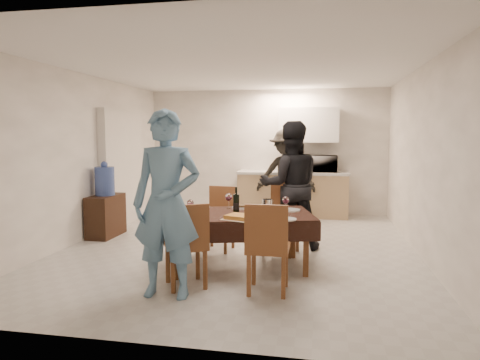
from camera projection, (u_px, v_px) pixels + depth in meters
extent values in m
cube|color=#B8B8B3|center=(239.00, 248.00, 6.28)|extent=(5.00, 6.00, 0.02)
cube|color=white|center=(239.00, 67.00, 6.01)|extent=(5.00, 6.00, 0.02)
cube|color=white|center=(266.00, 152.00, 9.08)|extent=(5.00, 0.02, 2.60)
cube|color=white|center=(165.00, 182.00, 3.21)|extent=(5.00, 0.02, 2.60)
cube|color=white|center=(81.00, 158.00, 6.61)|extent=(0.02, 6.00, 2.60)
cube|color=white|center=(424.00, 161.00, 5.69)|extent=(0.02, 6.00, 2.60)
cube|color=beige|center=(121.00, 168.00, 7.79)|extent=(0.15, 1.40, 2.10)
cube|color=tan|center=(293.00, 195.00, 8.75)|extent=(2.20, 0.60, 0.86)
cube|color=beige|center=(293.00, 173.00, 8.70)|extent=(2.24, 0.64, 0.05)
cube|color=white|center=(309.00, 125.00, 8.68)|extent=(1.20, 0.34, 0.70)
cube|color=black|center=(239.00, 215.00, 5.27)|extent=(1.97, 1.44, 0.04)
cube|color=brown|center=(239.00, 242.00, 5.31)|extent=(0.06, 0.06, 0.65)
cube|color=brown|center=(186.00, 245.00, 4.64)|extent=(0.58, 0.58, 0.05)
cube|color=brown|center=(180.00, 226.00, 4.43)|extent=(0.39, 0.24, 0.45)
cube|color=brown|center=(268.00, 248.00, 4.48)|extent=(0.44, 0.44, 0.05)
cube|color=brown|center=(266.00, 228.00, 4.26)|extent=(0.44, 0.05, 0.47)
cube|color=brown|center=(218.00, 220.00, 6.11)|extent=(0.46, 0.46, 0.05)
cube|color=brown|center=(215.00, 205.00, 5.90)|extent=(0.41, 0.09, 0.44)
cube|color=brown|center=(281.00, 219.00, 5.94)|extent=(0.55, 0.55, 0.05)
cube|color=brown|center=(280.00, 202.00, 5.71)|extent=(0.45, 0.15, 0.49)
cube|color=black|center=(106.00, 216.00, 6.97)|extent=(0.37, 0.73, 0.68)
cylinder|color=#425EB0|center=(105.00, 181.00, 6.91)|extent=(0.31, 0.31, 0.46)
cylinder|color=white|center=(267.00, 207.00, 5.15)|extent=(0.12, 0.12, 0.19)
cube|color=#C7823A|center=(242.00, 217.00, 4.88)|extent=(0.48, 0.42, 0.05)
cylinder|color=silver|center=(265.00, 209.00, 5.39)|extent=(0.19, 0.19, 0.07)
cylinder|color=silver|center=(240.00, 208.00, 5.55)|extent=(0.18, 0.18, 0.03)
cylinder|color=silver|center=(185.00, 215.00, 5.09)|extent=(0.23, 0.23, 0.01)
cylinder|color=silver|center=(286.00, 219.00, 4.87)|extent=(0.24, 0.24, 0.01)
cylinder|color=silver|center=(199.00, 207.00, 5.67)|extent=(0.28, 0.28, 0.02)
cylinder|color=silver|center=(290.00, 210.00, 5.45)|extent=(0.26, 0.26, 0.02)
imported|color=white|center=(322.00, 164.00, 8.57)|extent=(0.60, 0.41, 0.33)
imported|color=#5F8EB3|center=(167.00, 204.00, 4.32)|extent=(0.72, 0.49, 1.91)
imported|color=black|center=(290.00, 185.00, 6.17)|extent=(1.04, 0.89, 1.85)
imported|color=black|center=(286.00, 175.00, 8.28)|extent=(1.14, 0.65, 1.76)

